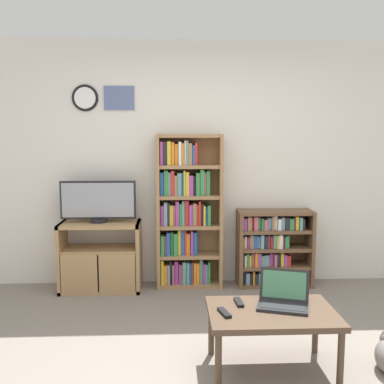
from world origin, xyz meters
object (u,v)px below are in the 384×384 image
(television, at_px, (98,201))
(remote_near_laptop, at_px, (239,302))
(laptop, at_px, (283,297))
(coffee_table, at_px, (272,317))
(tv_stand, at_px, (101,257))
(bookshelf_short, at_px, (270,246))
(remote_far_from_laptop, at_px, (224,313))
(bookshelf_tall, at_px, (186,213))

(television, bearing_deg, remote_near_laptop, -52.28)
(laptop, bearing_deg, coffee_table, -122.34)
(tv_stand, bearing_deg, bookshelf_short, 2.83)
(television, distance_m, coffee_table, 2.31)
(television, xyz_separation_m, laptop, (1.53, -1.64, -0.44))
(coffee_table, xyz_separation_m, laptop, (0.10, 0.08, 0.11))
(bookshelf_short, xyz_separation_m, remote_far_from_laptop, (-0.71, -1.82, 0.02))
(bookshelf_tall, relative_size, coffee_table, 1.88)
(bookshelf_short, relative_size, remote_far_from_laptop, 4.92)
(television, distance_m, bookshelf_short, 1.89)
(coffee_table, bearing_deg, remote_near_laptop, 146.61)
(bookshelf_tall, relative_size, bookshelf_short, 1.99)
(bookshelf_tall, height_order, remote_far_from_laptop, bookshelf_tall)
(remote_far_from_laptop, bearing_deg, remote_near_laptop, -139.24)
(bookshelf_short, bearing_deg, television, -178.22)
(bookshelf_tall, height_order, coffee_table, bookshelf_tall)
(tv_stand, relative_size, remote_near_laptop, 5.11)
(tv_stand, xyz_separation_m, television, (-0.01, 0.03, 0.58))
(coffee_table, bearing_deg, tv_stand, 130.04)
(bookshelf_tall, bearing_deg, bookshelf_short, -1.13)
(laptop, xyz_separation_m, remote_far_from_laptop, (-0.43, -0.13, -0.05))
(tv_stand, xyz_separation_m, remote_near_laptop, (1.21, -1.55, 0.09))
(bookshelf_short, distance_m, laptop, 1.72)
(laptop, bearing_deg, television, 150.64)
(laptop, distance_m, remote_near_laptop, 0.31)
(bookshelf_tall, bearing_deg, tv_stand, -173.17)
(tv_stand, distance_m, coffee_table, 2.21)
(tv_stand, bearing_deg, coffee_table, -49.96)
(coffee_table, bearing_deg, television, 129.76)
(television, bearing_deg, tv_stand, -67.93)
(bookshelf_tall, relative_size, laptop, 4.02)
(television, bearing_deg, remote_far_from_laptop, -58.06)
(coffee_table, relative_size, remote_far_from_laptop, 5.20)
(tv_stand, height_order, laptop, tv_stand)
(bookshelf_short, xyz_separation_m, remote_near_laptop, (-0.59, -1.64, 0.02))
(television, height_order, bookshelf_tall, bookshelf_tall)
(tv_stand, bearing_deg, laptop, -46.64)
(television, height_order, laptop, television)
(coffee_table, height_order, remote_far_from_laptop, remote_far_from_laptop)
(bookshelf_short, bearing_deg, tv_stand, -177.17)
(tv_stand, relative_size, bookshelf_short, 1.02)
(remote_far_from_laptop, bearing_deg, tv_stand, -72.87)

